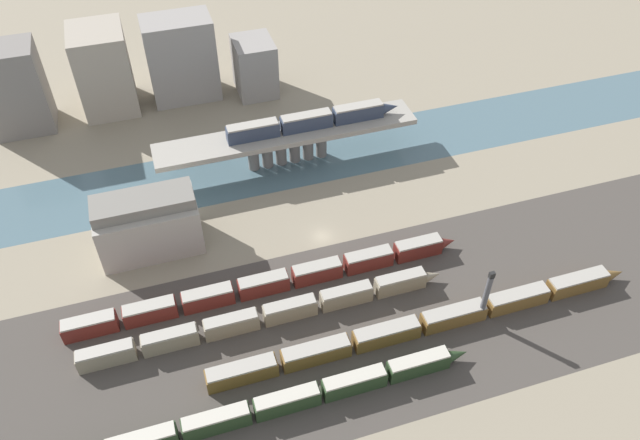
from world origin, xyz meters
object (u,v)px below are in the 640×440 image
at_px(train_yard_mid, 429,323).
at_px(warehouse_building, 148,224).
at_px(train_on_bridge, 313,120).
at_px(signal_tower, 485,297).
at_px(train_yard_near, 260,409).
at_px(train_yard_far, 267,316).
at_px(train_yard_outer, 270,283).

height_order(train_yard_mid, warehouse_building, warehouse_building).
xyz_separation_m(train_on_bridge, signal_tower, (15.11, -56.46, -4.33)).
distance_m(train_yard_mid, warehouse_building, 58.64).
height_order(train_yard_near, train_yard_far, train_yard_far).
bearing_deg(train_yard_far, signal_tower, -16.58).
relative_size(train_yard_near, train_yard_far, 1.07).
distance_m(train_yard_far, warehouse_building, 32.03).
height_order(train_on_bridge, train_yard_near, train_on_bridge).
xyz_separation_m(train_yard_mid, train_yard_far, (-27.75, 10.37, 0.13)).
bearing_deg(train_yard_outer, train_yard_far, -108.01).
relative_size(train_yard_far, train_yard_outer, 0.88).
distance_m(train_on_bridge, train_yard_mid, 56.45).
height_order(train_yard_far, train_yard_outer, train_yard_far).
bearing_deg(train_yard_near, train_yard_far, 72.34).
distance_m(train_on_bridge, train_yard_far, 51.35).
bearing_deg(warehouse_building, train_yard_far, -55.80).
height_order(train_on_bridge, train_yard_outer, train_on_bridge).
bearing_deg(train_yard_far, train_yard_outer, 71.99).
bearing_deg(train_yard_mid, signal_tower, -5.17).
distance_m(train_yard_mid, train_yard_outer, 30.97).
relative_size(train_yard_outer, signal_tower, 6.02).
bearing_deg(train_yard_outer, warehouse_building, 137.16).
height_order(train_yard_far, signal_tower, signal_tower).
height_order(train_on_bridge, warehouse_building, warehouse_building).
bearing_deg(train_yard_far, train_yard_mid, -20.50).
height_order(train_on_bridge, train_yard_far, train_on_bridge).
bearing_deg(train_yard_near, warehouse_building, 105.27).
bearing_deg(train_yard_mid, train_yard_near, -167.12).
bearing_deg(train_yard_outer, train_on_bridge, 61.59).
bearing_deg(train_yard_mid, warehouse_building, 141.23).
relative_size(train_on_bridge, signal_tower, 3.22).
xyz_separation_m(warehouse_building, signal_tower, (55.75, -37.52, -0.14)).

